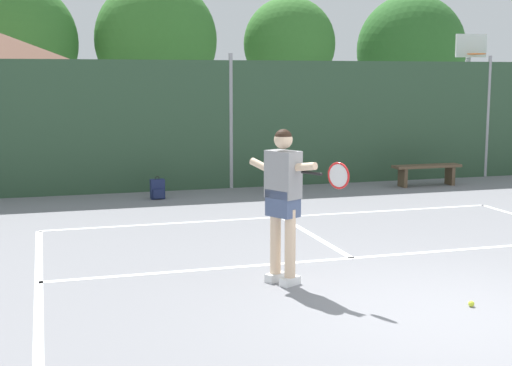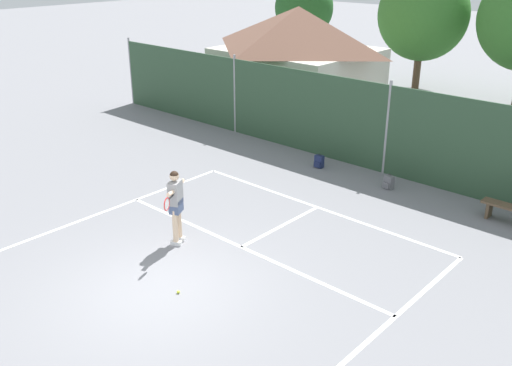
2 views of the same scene
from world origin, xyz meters
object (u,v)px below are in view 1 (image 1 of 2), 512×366
basketball_hoop (469,82)px  tennis_ball (471,304)px  tennis_player (284,192)px  backpack_grey (279,184)px  courtside_bench (427,170)px  backpack_navy (158,189)px

basketball_hoop → tennis_ball: 12.36m
tennis_ball → tennis_player: bearing=139.5°
tennis_ball → backpack_grey: size_ratio=0.14×
tennis_player → backpack_grey: bearing=72.1°
backpack_grey → courtside_bench: (3.55, 0.06, 0.17)m
tennis_ball → courtside_bench: 8.79m
tennis_ball → backpack_grey: bearing=87.1°
backpack_navy → tennis_ball: bearing=-74.5°
backpack_grey → courtside_bench: 3.55m
tennis_player → tennis_ball: tennis_player is taller
backpack_navy → backpack_grey: size_ratio=1.00×
tennis_ball → backpack_navy: (-2.17, 7.84, 0.16)m
basketball_hoop → courtside_bench: basketball_hoop is taller
basketball_hoop → backpack_navy: size_ratio=7.67×
tennis_ball → basketball_hoop: bearing=57.7°
backpack_navy → courtside_bench: courtside_bench is taller
tennis_player → tennis_ball: bearing=-40.5°
backpack_navy → courtside_bench: 6.12m
tennis_player → backpack_grey: 6.76m
tennis_player → tennis_ball: (1.66, -1.42, -1.08)m
basketball_hoop → backpack_grey: size_ratio=7.67×
tennis_ball → backpack_grey: 7.80m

